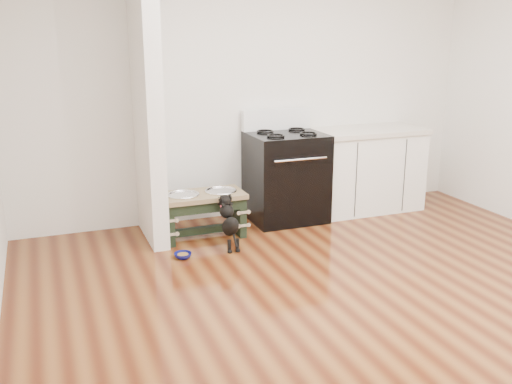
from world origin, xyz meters
name	(u,v)px	position (x,y,z in m)	size (l,w,h in m)	color
ground	(375,311)	(0.00, 0.00, 0.00)	(5.00, 5.00, 0.00)	#461C0C
room_shell	(390,81)	(0.00, 0.00, 1.62)	(5.00, 5.00, 5.00)	silver
partition_wall	(147,97)	(-1.18, 2.10, 1.35)	(0.15, 0.80, 2.70)	silver
oven_range	(286,175)	(0.25, 2.16, 0.48)	(0.76, 0.69, 1.14)	black
cabinet_run	(366,170)	(1.23, 2.18, 0.45)	(1.24, 0.64, 0.91)	white
dog_feeder	(203,206)	(-0.72, 1.94, 0.31)	(0.80, 0.43, 0.46)	black
puppy	(229,220)	(-0.58, 1.57, 0.27)	(0.14, 0.41, 0.49)	black
floor_bowl	(183,255)	(-1.04, 1.47, 0.02)	(0.19, 0.19, 0.05)	#0D115D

